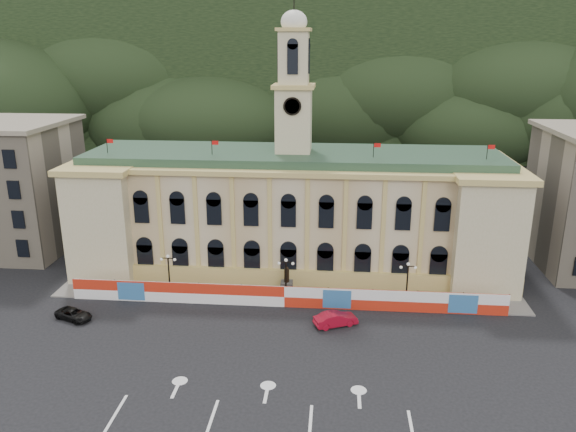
# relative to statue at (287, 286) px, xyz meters

# --- Properties ---
(ground) EXTENTS (260.00, 260.00, 0.00)m
(ground) POSITION_rel_statue_xyz_m (0.00, -18.00, -1.19)
(ground) COLOR black
(ground) RESTS_ON ground
(lane_markings) EXTENTS (26.00, 10.00, 0.02)m
(lane_markings) POSITION_rel_statue_xyz_m (0.00, -23.00, -1.18)
(lane_markings) COLOR white
(lane_markings) RESTS_ON ground
(hill_ridge) EXTENTS (230.00, 80.00, 64.00)m
(hill_ridge) POSITION_rel_statue_xyz_m (0.03, 103.99, 18.30)
(hill_ridge) COLOR black
(hill_ridge) RESTS_ON ground
(city_hall) EXTENTS (56.20, 17.60, 37.10)m
(city_hall) POSITION_rel_statue_xyz_m (0.00, 9.63, 6.66)
(city_hall) COLOR beige
(city_hall) RESTS_ON ground
(hoarding_fence) EXTENTS (50.00, 0.44, 2.50)m
(hoarding_fence) POSITION_rel_statue_xyz_m (0.06, -2.93, 0.06)
(hoarding_fence) COLOR red
(hoarding_fence) RESTS_ON ground
(pavement) EXTENTS (56.00, 5.50, 0.16)m
(pavement) POSITION_rel_statue_xyz_m (0.00, -0.25, -1.11)
(pavement) COLOR slate
(pavement) RESTS_ON ground
(statue) EXTENTS (1.40, 1.40, 3.72)m
(statue) POSITION_rel_statue_xyz_m (0.00, 0.00, 0.00)
(statue) COLOR #595651
(statue) RESTS_ON ground
(lamp_left) EXTENTS (1.96, 0.44, 5.15)m
(lamp_left) POSITION_rel_statue_xyz_m (-14.00, -1.00, 1.89)
(lamp_left) COLOR black
(lamp_left) RESTS_ON ground
(lamp_center) EXTENTS (1.96, 0.44, 5.15)m
(lamp_center) POSITION_rel_statue_xyz_m (0.00, -1.00, 1.89)
(lamp_center) COLOR black
(lamp_center) RESTS_ON ground
(lamp_right) EXTENTS (1.96, 0.44, 5.15)m
(lamp_right) POSITION_rel_statue_xyz_m (14.00, -1.00, 1.89)
(lamp_right) COLOR black
(lamp_right) RESTS_ON ground
(red_sedan) EXTENTS (5.09, 5.90, 1.55)m
(red_sedan) POSITION_rel_statue_xyz_m (5.90, -6.98, -0.41)
(red_sedan) COLOR #A00B1F
(red_sedan) RESTS_ON ground
(black_suv) EXTENTS (4.97, 5.67, 1.19)m
(black_suv) POSITION_rel_statue_xyz_m (-22.73, -8.05, -0.59)
(black_suv) COLOR black
(black_suv) RESTS_ON ground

